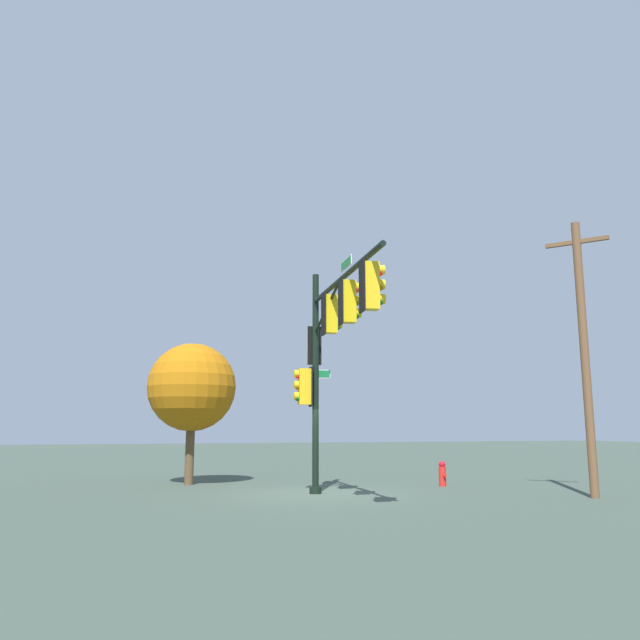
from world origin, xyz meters
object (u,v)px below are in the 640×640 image
(fire_hydrant, at_px, (442,474))
(tree_mid, at_px, (192,387))
(signal_pole_assembly, at_px, (329,339))
(utility_pole, at_px, (584,349))

(fire_hydrant, bearing_deg, tree_mid, -110.34)
(tree_mid, bearing_deg, signal_pole_assembly, 29.19)
(tree_mid, bearing_deg, fire_hydrant, 69.66)
(signal_pole_assembly, xyz_separation_m, fire_hydrant, (-2.80, 4.91, -4.03))
(utility_pole, distance_m, tree_mid, 12.97)
(utility_pole, xyz_separation_m, fire_hydrant, (-4.43, -2.41, -3.79))
(fire_hydrant, xyz_separation_m, tree_mid, (-3.03, -8.17, 2.94))
(utility_pole, relative_size, tree_mid, 1.64)
(signal_pole_assembly, xyz_separation_m, tree_mid, (-5.83, -3.26, -1.09))
(utility_pole, bearing_deg, signal_pole_assembly, -102.53)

